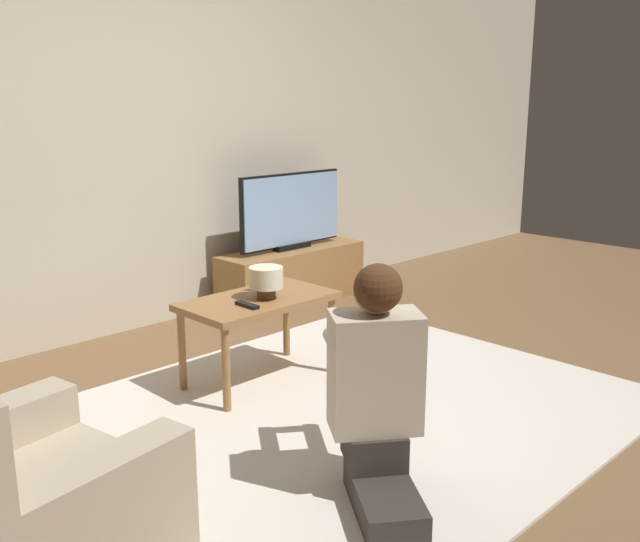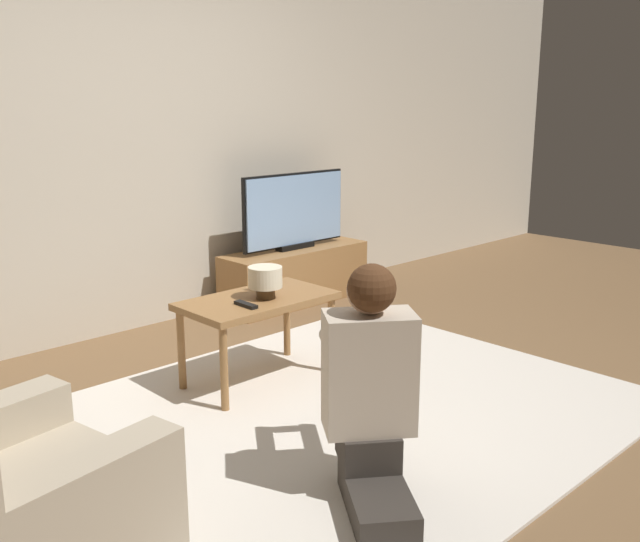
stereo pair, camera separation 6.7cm
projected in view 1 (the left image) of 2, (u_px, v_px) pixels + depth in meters
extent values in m
plane|color=brown|center=(342.00, 414.00, 3.48)|extent=(10.00, 10.00, 0.00)
cube|color=beige|center=(122.00, 131.00, 4.51)|extent=(10.00, 0.06, 2.60)
cube|color=silver|center=(342.00, 413.00, 3.48)|extent=(2.77, 2.25, 0.02)
cube|color=olive|center=(292.00, 276.00, 5.35)|extent=(1.20, 0.36, 0.41)
cube|color=black|center=(292.00, 246.00, 5.30)|extent=(0.32, 0.08, 0.04)
cube|color=black|center=(291.00, 210.00, 5.24)|extent=(0.95, 0.03, 0.54)
cube|color=#8CB2E0|center=(292.00, 210.00, 5.23)|extent=(0.92, 0.04, 0.51)
cube|color=olive|center=(258.00, 301.00, 3.76)|extent=(0.81, 0.45, 0.04)
cylinder|color=olive|center=(226.00, 371.00, 3.44)|extent=(0.04, 0.04, 0.44)
cylinder|color=olive|center=(332.00, 336.00, 3.94)|extent=(0.04, 0.04, 0.44)
cylinder|color=olive|center=(182.00, 352.00, 3.70)|extent=(0.04, 0.04, 0.44)
cylinder|color=olive|center=(286.00, 322.00, 4.20)|extent=(0.04, 0.04, 0.44)
cube|color=#332D28|center=(384.00, 499.00, 2.62)|extent=(0.45, 0.50, 0.11)
cube|color=#332D28|center=(374.00, 445.00, 2.76)|extent=(0.32, 0.32, 0.14)
cube|color=#C1B29E|center=(375.00, 372.00, 2.69)|extent=(0.39, 0.36, 0.46)
sphere|color=tan|center=(377.00, 290.00, 2.61)|extent=(0.18, 0.18, 0.18)
sphere|color=#4C2D19|center=(378.00, 288.00, 2.59)|extent=(0.18, 0.18, 0.18)
cube|color=black|center=(355.00, 335.00, 3.04)|extent=(0.13, 0.11, 0.04)
cylinder|color=#C1B29E|center=(386.00, 343.00, 2.94)|extent=(0.23, 0.28, 0.07)
cylinder|color=#C1B29E|center=(337.00, 346.00, 2.91)|extent=(0.23, 0.28, 0.07)
cube|color=olive|center=(266.00, 277.00, 3.88)|extent=(0.11, 0.01, 0.15)
cylinder|color=#4C3823|center=(266.00, 293.00, 3.74)|extent=(0.10, 0.10, 0.06)
cylinder|color=#EFE5C6|center=(266.00, 277.00, 3.72)|extent=(0.18, 0.18, 0.11)
cube|color=black|center=(247.00, 305.00, 3.59)|extent=(0.04, 0.15, 0.02)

